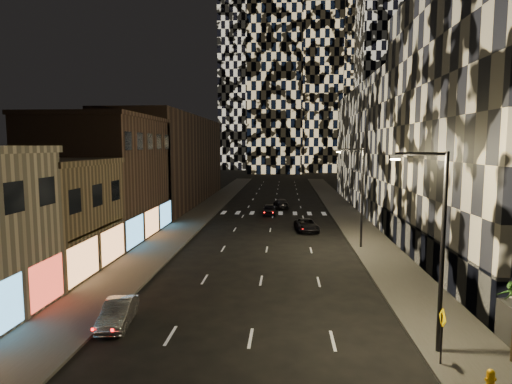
# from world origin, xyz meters

# --- Properties ---
(sidewalk_left) EXTENTS (4.00, 120.00, 0.15)m
(sidewalk_left) POSITION_xyz_m (-10.00, 50.00, 0.07)
(sidewalk_left) COLOR #47443F
(sidewalk_left) RESTS_ON ground
(sidewalk_right) EXTENTS (4.00, 120.00, 0.15)m
(sidewalk_right) POSITION_xyz_m (10.00, 50.00, 0.07)
(sidewalk_right) COLOR #47443F
(sidewalk_right) RESTS_ON ground
(curb_left) EXTENTS (0.20, 120.00, 0.15)m
(curb_left) POSITION_xyz_m (-7.90, 50.00, 0.07)
(curb_left) COLOR #4C4C47
(curb_left) RESTS_ON ground
(curb_right) EXTENTS (0.20, 120.00, 0.15)m
(curb_right) POSITION_xyz_m (7.90, 50.00, 0.07)
(curb_right) COLOR #4C4C47
(curb_right) RESTS_ON ground
(retail_tan) EXTENTS (10.00, 10.00, 8.00)m
(retail_tan) POSITION_xyz_m (-17.00, 21.00, 4.00)
(retail_tan) COLOR brown
(retail_tan) RESTS_ON ground
(retail_brown) EXTENTS (10.00, 15.00, 12.00)m
(retail_brown) POSITION_xyz_m (-17.00, 33.50, 6.00)
(retail_brown) COLOR #483329
(retail_brown) RESTS_ON ground
(retail_filler_left) EXTENTS (10.00, 40.00, 14.00)m
(retail_filler_left) POSITION_xyz_m (-17.00, 60.00, 7.00)
(retail_filler_left) COLOR #483329
(retail_filler_left) RESTS_ON ground
(midrise_base) EXTENTS (0.60, 25.00, 3.00)m
(midrise_base) POSITION_xyz_m (12.30, 24.50, 1.50)
(midrise_base) COLOR #383838
(midrise_base) RESTS_ON ground
(midrise_filler_right) EXTENTS (16.00, 40.00, 18.00)m
(midrise_filler_right) POSITION_xyz_m (20.00, 57.00, 9.00)
(midrise_filler_right) COLOR #232326
(midrise_filler_right) RESTS_ON ground
(tower_right_mid) EXTENTS (20.00, 20.00, 100.00)m
(tower_right_mid) POSITION_xyz_m (35.00, 135.00, 50.00)
(tower_right_mid) COLOR black
(tower_right_mid) RESTS_ON ground
(tower_left_back) EXTENTS (24.00, 24.00, 120.00)m
(tower_left_back) POSITION_xyz_m (-12.00, 165.00, 60.00)
(tower_left_back) COLOR black
(tower_left_back) RESTS_ON ground
(tower_center_low) EXTENTS (18.00, 18.00, 95.00)m
(tower_center_low) POSITION_xyz_m (-2.00, 140.00, 47.50)
(tower_center_low) COLOR black
(tower_center_low) RESTS_ON ground
(streetlight_near) EXTENTS (2.55, 0.25, 9.00)m
(streetlight_near) POSITION_xyz_m (8.35, 10.00, 5.35)
(streetlight_near) COLOR black
(streetlight_near) RESTS_ON sidewalk_right
(streetlight_far) EXTENTS (2.55, 0.25, 9.00)m
(streetlight_far) POSITION_xyz_m (8.35, 30.00, 5.35)
(streetlight_far) COLOR black
(streetlight_far) RESTS_ON sidewalk_right
(car_silver_parked) EXTENTS (1.88, 4.09, 1.30)m
(car_silver_parked) POSITION_xyz_m (-7.09, 12.08, 0.65)
(car_silver_parked) COLOR gray
(car_silver_parked) RESTS_ON ground
(car_dark_midlane) EXTENTS (1.85, 4.36, 1.47)m
(car_dark_midlane) POSITION_xyz_m (-0.52, 48.38, 0.73)
(car_dark_midlane) COLOR black
(car_dark_midlane) RESTS_ON ground
(car_dark_oncoming) EXTENTS (2.55, 5.02, 1.39)m
(car_dark_oncoming) POSITION_xyz_m (1.02, 55.02, 0.70)
(car_dark_oncoming) COLOR black
(car_dark_oncoming) RESTS_ON ground
(car_dark_rightlane) EXTENTS (2.83, 5.06, 1.34)m
(car_dark_rightlane) POSITION_xyz_m (4.00, 37.55, 0.67)
(car_dark_rightlane) COLOR black
(car_dark_rightlane) RESTS_ON ground
(fire_hydrant) EXTENTS (0.42, 0.40, 0.85)m
(fire_hydrant) POSITION_xyz_m (9.46, 6.89, 0.55)
(fire_hydrant) COLOR #F5AE0D
(fire_hydrant) RESTS_ON sidewalk_right
(ped_sign) EXTENTS (0.10, 0.81, 2.44)m
(ped_sign) POSITION_xyz_m (8.30, 8.81, 1.79)
(ped_sign) COLOR black
(ped_sign) RESTS_ON sidewalk_right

